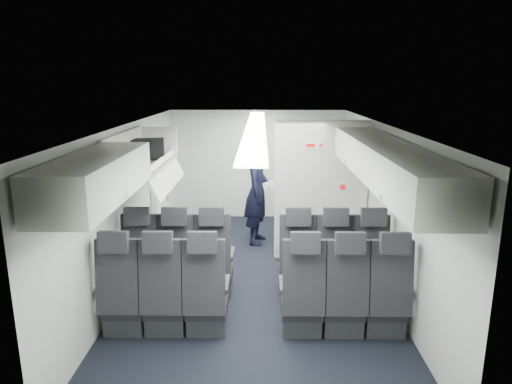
{
  "coord_description": "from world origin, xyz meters",
  "views": [
    {
      "loc": [
        0.07,
        -5.95,
        2.7
      ],
      "look_at": [
        0.0,
        0.4,
        1.15
      ],
      "focal_mm": 32.0,
      "sensor_mm": 36.0,
      "label": 1
    }
  ],
  "objects_px": {
    "galley_unit": "(306,174)",
    "seat_row_front": "(255,266)",
    "seat_row_mid": "(254,299)",
    "boarding_door": "(160,187)",
    "carry_on_bag": "(148,149)",
    "flight_attendant": "(257,192)"
  },
  "relations": [
    {
      "from": "galley_unit",
      "to": "seat_row_front",
      "type": "bearing_deg",
      "value": -106.28
    },
    {
      "from": "seat_row_mid",
      "to": "boarding_door",
      "type": "xyz_separation_m",
      "value": [
        -1.64,
        2.99,
        0.55
      ]
    },
    {
      "from": "seat_row_front",
      "to": "carry_on_bag",
      "type": "relative_size",
      "value": 7.95
    },
    {
      "from": "boarding_door",
      "to": "seat_row_mid",
      "type": "bearing_deg",
      "value": -61.23
    },
    {
      "from": "seat_row_front",
      "to": "seat_row_mid",
      "type": "xyz_separation_m",
      "value": [
        0.0,
        -0.9,
        0.0
      ]
    },
    {
      "from": "boarding_door",
      "to": "carry_on_bag",
      "type": "distance_m",
      "value": 1.72
    },
    {
      "from": "seat_row_mid",
      "to": "boarding_door",
      "type": "height_order",
      "value": "boarding_door"
    },
    {
      "from": "seat_row_mid",
      "to": "boarding_door",
      "type": "distance_m",
      "value": 3.45
    },
    {
      "from": "galley_unit",
      "to": "flight_attendant",
      "type": "bearing_deg",
      "value": -127.3
    },
    {
      "from": "seat_row_mid",
      "to": "carry_on_bag",
      "type": "distance_m",
      "value": 2.52
    },
    {
      "from": "seat_row_front",
      "to": "carry_on_bag",
      "type": "distance_m",
      "value": 2.11
    },
    {
      "from": "seat_row_mid",
      "to": "galley_unit",
      "type": "distance_m",
      "value": 4.3
    },
    {
      "from": "seat_row_front",
      "to": "galley_unit",
      "type": "xyz_separation_m",
      "value": [
        0.95,
        3.25,
        0.55
      ]
    },
    {
      "from": "seat_row_mid",
      "to": "seat_row_front",
      "type": "bearing_deg",
      "value": 90.0
    },
    {
      "from": "seat_row_mid",
      "to": "flight_attendant",
      "type": "height_order",
      "value": "flight_attendant"
    },
    {
      "from": "galley_unit",
      "to": "carry_on_bag",
      "type": "height_order",
      "value": "carry_on_bag"
    },
    {
      "from": "flight_attendant",
      "to": "boarding_door",
      "type": "bearing_deg",
      "value": 97.57
    },
    {
      "from": "carry_on_bag",
      "to": "flight_attendant",
      "type": "bearing_deg",
      "value": 33.04
    },
    {
      "from": "galley_unit",
      "to": "boarding_door",
      "type": "relative_size",
      "value": 1.02
    },
    {
      "from": "seat_row_mid",
      "to": "carry_on_bag",
      "type": "xyz_separation_m",
      "value": [
        -1.44,
        1.51,
        1.42
      ]
    },
    {
      "from": "galley_unit",
      "to": "carry_on_bag",
      "type": "bearing_deg",
      "value": -132.12
    },
    {
      "from": "seat_row_front",
      "to": "flight_attendant",
      "type": "relative_size",
      "value": 1.88
    }
  ]
}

